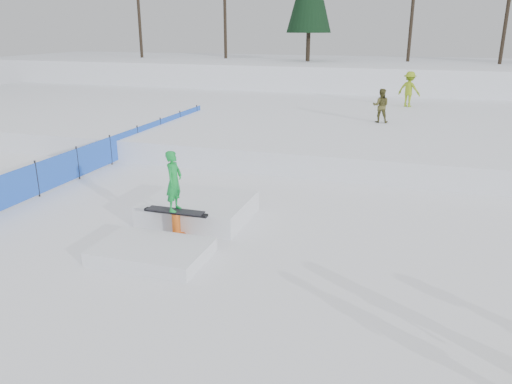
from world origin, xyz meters
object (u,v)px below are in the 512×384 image
(walker_ygreen, at_px, (409,89))
(jib_rail_feature, at_px, (187,217))
(walker_olive, at_px, (381,106))
(safety_fence, at_px, (111,150))

(walker_ygreen, height_order, jib_rail_feature, walker_ygreen)
(walker_ygreen, bearing_deg, walker_olive, 100.20)
(safety_fence, bearing_deg, jib_rail_feature, -41.97)
(safety_fence, bearing_deg, walker_olive, 38.94)
(safety_fence, height_order, jib_rail_feature, jib_rail_feature)
(safety_fence, xyz_separation_m, walker_olive, (8.93, 7.21, 0.98))
(safety_fence, height_order, walker_olive, walker_olive)
(jib_rail_feature, bearing_deg, walker_ygreen, 74.45)
(walker_olive, bearing_deg, walker_ygreen, -104.56)
(walker_olive, relative_size, jib_rail_feature, 0.33)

